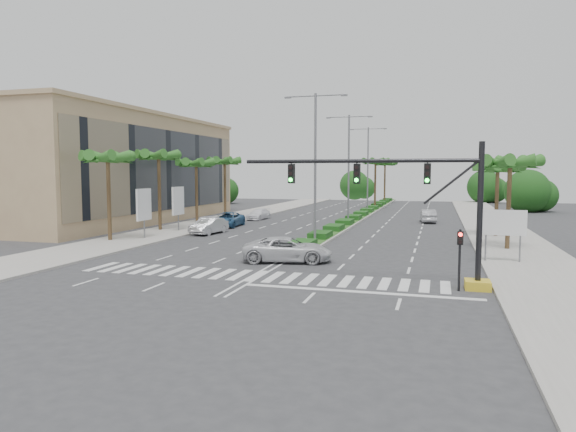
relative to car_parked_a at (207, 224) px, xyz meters
name	(u,v)px	position (x,y,z in m)	size (l,w,h in m)	color
ground	(256,276)	(11.80, -18.69, -0.80)	(160.00, 160.00, 0.00)	#333335
footpath_right	(507,240)	(27.00, 1.31, -0.73)	(6.00, 120.00, 0.15)	gray
footpath_left	(182,229)	(-3.40, 1.31, -0.73)	(6.00, 120.00, 0.15)	gray
median	(366,213)	(11.80, 26.31, -0.70)	(2.20, 75.00, 0.20)	gray
median_grass	(366,212)	(11.80, 26.31, -0.58)	(1.80, 75.00, 0.04)	#2D531C
building	(123,170)	(-14.20, 7.31, 5.20)	(12.00, 36.00, 12.00)	tan
signal_gantry	(432,218)	(21.07, -18.69, 2.66)	(12.60, 1.20, 7.20)	gold
pedestrian_signal	(460,249)	(22.40, -19.36, 1.24)	(0.28, 0.36, 3.00)	black
direction_sign	(503,225)	(25.30, -10.70, 1.65)	(2.70, 0.11, 3.40)	slate
billboard_near	(144,205)	(-2.70, -6.69, 2.16)	(0.18, 2.10, 4.35)	slate
billboard_far	(178,201)	(-2.70, -0.69, 2.16)	(0.18, 2.10, 4.35)	slate
palm_left_near	(108,161)	(-4.70, -8.69, 5.89)	(4.57, 4.68, 7.55)	brown
palm_left_mid	(159,158)	(-4.70, -0.69, 6.27)	(4.57, 4.68, 7.95)	brown
palm_left_far	(196,166)	(-4.70, 7.31, 5.69)	(4.57, 4.68, 7.35)	brown
palm_left_end	(225,163)	(-4.70, 15.31, 6.08)	(4.57, 4.68, 7.75)	brown
palm_right_near	(510,166)	(26.30, -4.69, 5.40)	(4.57, 4.68, 7.05)	brown
palm_right_far	(498,170)	(26.30, 3.31, 5.11)	(4.57, 4.68, 6.75)	brown
palm_median_a	(375,163)	(11.80, 36.31, 6.37)	(4.57, 4.68, 8.05)	brown
palm_median_b	(385,165)	(11.80, 51.31, 6.37)	(4.57, 4.68, 8.05)	brown
streetlight_near	(315,159)	(11.80, -4.69, 6.01)	(5.10, 0.25, 12.00)	slate
streetlight_mid	(349,163)	(11.80, 11.31, 6.01)	(5.10, 0.25, 12.00)	slate
streetlight_far	(368,165)	(11.80, 27.31, 6.01)	(5.10, 0.25, 12.00)	slate
car_parked_a	(207,224)	(0.00, 0.00, 0.00)	(1.89, 4.71, 1.60)	white
car_parked_b	(210,226)	(0.94, -1.45, -0.06)	(1.56, 4.49, 1.48)	silver
car_parked_c	(227,220)	(0.00, 5.00, -0.04)	(2.53, 5.48, 1.52)	#2B5884
car_parked_d	(259,214)	(0.33, 13.84, -0.17)	(1.78, 4.38, 1.27)	white
car_crossing	(287,249)	(12.13, -13.77, -0.01)	(2.64, 5.73, 1.59)	silver
car_right	(428,216)	(20.30, 15.77, -0.05)	(1.59, 4.55, 1.50)	#AFAFB4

